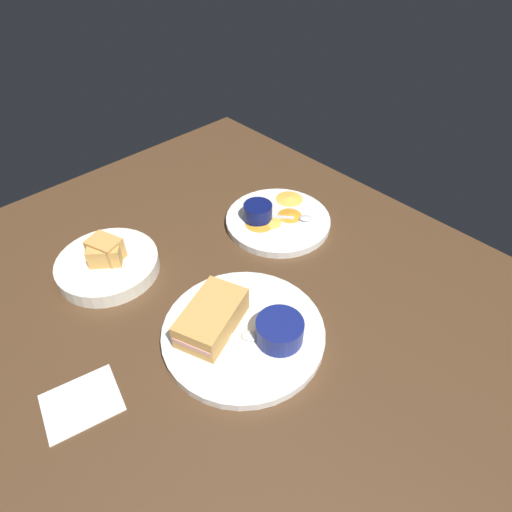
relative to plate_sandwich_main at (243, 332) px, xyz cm
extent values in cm
cube|color=#4C331E|center=(-1.68, 11.43, -2.30)|extent=(110.00, 110.00, 3.00)
cylinder|color=white|center=(0.00, 0.00, 0.00)|extent=(27.73, 27.73, 1.60)
cube|color=tan|center=(-3.34, 4.07, 3.20)|extent=(14.88, 11.82, 4.80)
cube|color=#DB938E|center=(-3.34, 4.07, 3.20)|extent=(14.90, 11.35, 0.80)
cylinder|color=navy|center=(3.16, -5.38, 2.78)|extent=(7.92, 7.92, 3.96)
cylinder|color=black|center=(3.16, -5.38, 4.36)|extent=(6.50, 6.50, 0.60)
cube|color=silver|center=(-4.03, 1.87, 1.05)|extent=(4.44, 4.47, 0.40)
ellipsoid|color=silver|center=(-0.16, -2.03, 1.20)|extent=(3.81, 3.82, 0.80)
cylinder|color=white|center=(26.30, 17.47, 0.00)|extent=(23.13, 23.13, 1.60)
cylinder|color=#0C144C|center=(22.83, 20.36, 2.66)|extent=(6.31, 6.31, 3.71)
cylinder|color=olive|center=(22.83, 20.36, 4.11)|extent=(5.18, 5.18, 0.60)
cube|color=silver|center=(26.76, 16.92, 1.05)|extent=(4.15, 4.73, 0.40)
ellipsoid|color=silver|center=(30.30, 12.71, 1.20)|extent=(3.74, 3.87, 0.80)
cone|color=gold|center=(23.98, 17.28, 1.10)|extent=(5.75, 5.75, 0.60)
cone|color=orange|center=(22.00, 18.90, 1.10)|extent=(8.32, 8.32, 0.60)
cone|color=gold|center=(24.96, 22.16, 1.10)|extent=(5.88, 5.88, 0.60)
cone|color=orange|center=(28.75, 16.27, 1.10)|extent=(6.79, 6.79, 0.60)
cone|color=gold|center=(33.38, 20.78, 1.10)|extent=(8.48, 8.48, 0.60)
cylinder|color=silver|center=(-8.65, 29.94, 0.70)|extent=(19.69, 19.69, 3.00)
cube|color=tan|center=(-8.62, 29.52, 4.10)|extent=(7.44, 7.18, 3.80)
cube|color=tan|center=(-8.05, 30.26, 4.39)|extent=(6.12, 7.11, 4.38)
cube|color=white|center=(-26.09, 7.49, -0.60)|extent=(12.74, 11.24, 0.40)
camera|label=1|loc=(-29.53, -34.24, 59.54)|focal=30.32mm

